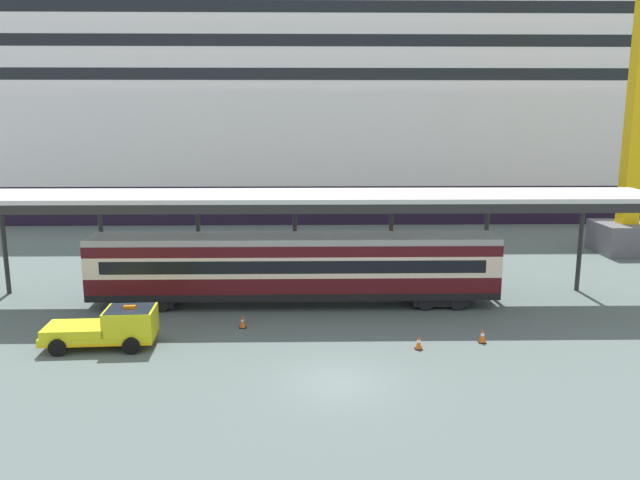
# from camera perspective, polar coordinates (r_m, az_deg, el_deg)

# --- Properties ---
(ground_plane) EXTENTS (400.00, 400.00, 0.00)m
(ground_plane) POSITION_cam_1_polar(r_m,az_deg,el_deg) (26.70, 1.66, -12.74)
(ground_plane) COLOR #546260
(cruise_ship) EXTENTS (121.02, 31.25, 38.37)m
(cruise_ship) POSITION_cam_1_polar(r_m,az_deg,el_deg) (79.06, 12.54, 12.89)
(cruise_ship) COLOR black
(cruise_ship) RESTS_ON ground
(platform_canopy) EXTENTS (41.24, 5.35, 6.45)m
(platform_canopy) POSITION_cam_1_polar(r_m,az_deg,el_deg) (35.70, -2.40, 3.71)
(platform_canopy) COLOR silver
(platform_canopy) RESTS_ON ground
(train_carriage) EXTENTS (23.15, 2.81, 4.11)m
(train_carriage) POSITION_cam_1_polar(r_m,az_deg,el_deg) (35.97, -2.37, -2.42)
(train_carriage) COLOR black
(train_carriage) RESTS_ON ground
(service_truck) EXTENTS (5.30, 2.46, 2.02)m
(service_truck) POSITION_cam_1_polar(r_m,az_deg,el_deg) (31.62, -18.46, -7.49)
(service_truck) COLOR yellow
(service_truck) RESTS_ON ground
(traffic_cone_near) EXTENTS (0.36, 0.36, 0.70)m
(traffic_cone_near) POSITION_cam_1_polar(r_m,az_deg,el_deg) (32.99, -7.04, -7.36)
(traffic_cone_near) COLOR black
(traffic_cone_near) RESTS_ON ground
(traffic_cone_mid) EXTENTS (0.36, 0.36, 0.66)m
(traffic_cone_mid) POSITION_cam_1_polar(r_m,az_deg,el_deg) (30.30, 8.96, -9.19)
(traffic_cone_mid) COLOR black
(traffic_cone_mid) RESTS_ON ground
(traffic_cone_far) EXTENTS (0.36, 0.36, 0.71)m
(traffic_cone_far) POSITION_cam_1_polar(r_m,az_deg,el_deg) (31.71, 14.54, -8.43)
(traffic_cone_far) COLOR black
(traffic_cone_far) RESTS_ON ground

